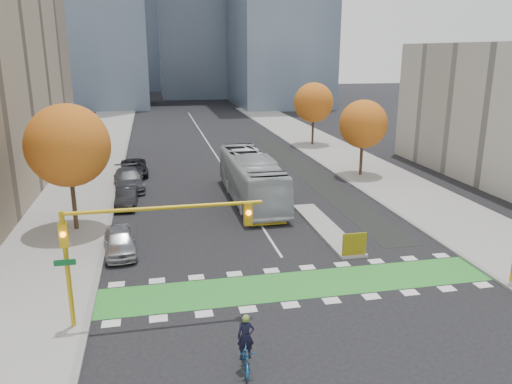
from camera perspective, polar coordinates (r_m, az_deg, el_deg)
name	(u,v)px	position (r m, az deg, el deg)	size (l,w,h in m)	color
ground	(309,299)	(24.25, 6.03, -12.04)	(300.00, 300.00, 0.00)	black
sidewalk_west	(71,197)	(42.42, -20.42, -0.52)	(7.00, 120.00, 0.15)	gray
sidewalk_east	(385,180)	(46.53, 14.48, 1.38)	(7.00, 120.00, 0.15)	gray
curb_west	(116,194)	(42.00, -15.71, -0.26)	(0.30, 120.00, 0.16)	gray
curb_east	(348,182)	(45.12, 10.48, 1.17)	(0.30, 120.00, 0.16)	gray
bike_crossing	(300,285)	(25.51, 5.00, -10.50)	(20.00, 3.00, 0.01)	#2D8A2E
centre_line	(210,146)	(61.77, -5.28, 5.25)	(0.15, 70.00, 0.01)	silver
bike_lane_paint	(291,160)	(53.54, 3.99, 3.63)	(2.50, 50.00, 0.01)	black
median_island	(325,228)	(33.22, 7.93, -4.06)	(1.60, 10.00, 0.16)	gray
hazard_board	(354,244)	(28.80, 11.18, -5.86)	(1.40, 0.12, 1.30)	yellow
tree_west	(68,146)	(33.25, -20.68, 4.98)	(5.20, 5.20, 8.22)	#332114
tree_east_near	(363,124)	(46.77, 12.15, 7.59)	(4.40, 4.40, 7.08)	#332114
tree_east_far	(314,103)	(61.75, 6.60, 10.12)	(4.80, 4.80, 7.65)	#332114
traffic_signal_west	(130,235)	(21.16, -14.18, -4.76)	(8.53, 0.56, 5.20)	#BF9914
cyclist	(246,351)	(19.09, -1.17, -17.75)	(0.85, 1.99, 2.24)	navy
bus	(251,178)	(38.62, -0.53, 1.64)	(3.06, 13.07, 3.64)	#B4B9BC
parked_car_a	(120,241)	(29.86, -15.30, -5.45)	(1.76, 4.37, 1.49)	#A7A7AC
parked_car_b	(126,197)	(38.64, -14.59, -0.60)	(1.48, 4.25, 1.40)	black
parked_car_c	(129,179)	(43.43, -14.34, 1.41)	(2.35, 5.79, 1.68)	#4B4A4F
parked_car_d	(134,167)	(48.31, -13.76, 2.74)	(2.39, 5.19, 1.44)	black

